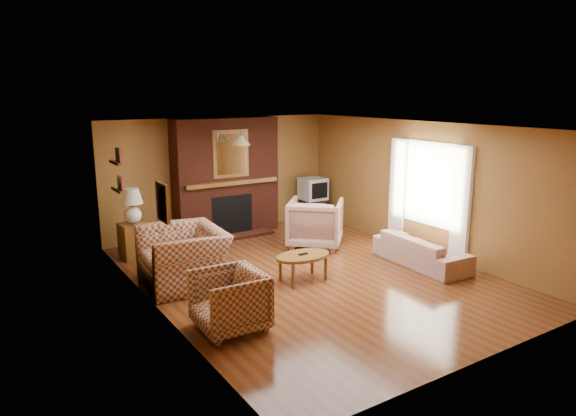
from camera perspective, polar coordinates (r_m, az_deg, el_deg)
floor at (r=8.41m, az=2.34°, el=-7.46°), size 6.50×6.50×0.00m
ceiling at (r=7.90m, az=2.50°, el=9.09°), size 6.50×6.50×0.00m
wall_back at (r=10.85m, az=-7.48°, el=3.62°), size 6.50×0.00×6.50m
wall_front at (r=5.81m, az=21.20°, el=-5.22°), size 6.50×0.00×6.50m
wall_left at (r=6.98m, az=-14.66°, el=-1.81°), size 0.00×6.50×6.50m
wall_right at (r=9.70m, az=14.63°, el=2.23°), size 0.00×6.50×6.50m
fireplace at (r=10.61m, az=-6.87°, el=3.34°), size 2.20×0.82×2.40m
window_right at (r=9.54m, az=15.28°, el=1.58°), size 0.10×1.85×2.00m
bookshelf at (r=8.70m, az=-18.40°, el=3.93°), size 0.09×0.55×0.71m
botanical_print at (r=6.63m, az=-13.74°, el=0.60°), size 0.05×0.40×0.50m
pendant_light at (r=9.90m, az=-5.25°, el=7.48°), size 0.36×0.36×0.48m
plaid_loveseat at (r=8.06m, az=-11.59°, el=-5.34°), size 1.27×1.43×0.87m
plaid_armchair at (r=6.49m, az=-6.55°, el=-10.23°), size 0.87×0.84×0.76m
floral_sofa at (r=9.08m, az=14.56°, el=-4.61°), size 0.79×1.80×0.52m
floral_armchair at (r=9.81m, az=3.04°, el=-1.68°), size 1.41×1.41×0.92m
coffee_table at (r=8.06m, az=1.69°, el=-5.55°), size 0.92×0.57×0.45m
side_table at (r=9.59m, az=-16.68°, el=-3.47°), size 0.50×0.50×0.63m
table_lamp at (r=9.43m, az=-16.94°, el=0.41°), size 0.38×0.38×0.63m
tv_stand at (r=11.66m, az=2.75°, el=-0.31°), size 0.53×0.49×0.53m
crt_tv at (r=11.55m, az=2.79°, el=2.15°), size 0.54×0.54×0.49m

